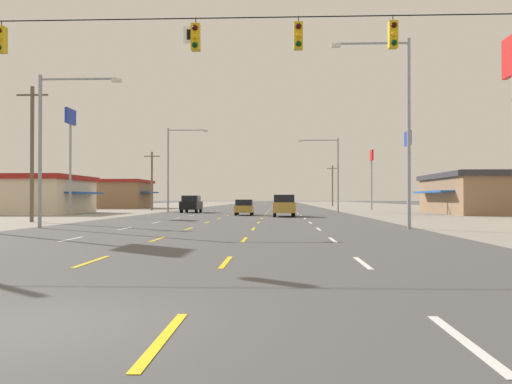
% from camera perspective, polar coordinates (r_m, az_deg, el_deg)
% --- Properties ---
extents(ground_plane, '(572.00, 572.00, 0.00)m').
position_cam_1_polar(ground_plane, '(72.83, -0.03, -1.99)').
color(ground_plane, '#4C4C4F').
extents(lot_apron_left, '(28.00, 440.00, 0.01)m').
position_cam_1_polar(lot_apron_left, '(77.92, -18.54, -1.86)').
color(lot_apron_left, gray).
rests_on(lot_apron_left, ground).
extents(lot_apron_right, '(28.00, 440.00, 0.01)m').
position_cam_1_polar(lot_apron_right, '(75.92, 18.99, -1.89)').
color(lot_apron_right, gray).
rests_on(lot_apron_right, ground).
extents(lane_markings, '(10.64, 227.60, 0.01)m').
position_cam_1_polar(lane_markings, '(111.30, 0.82, -1.54)').
color(lane_markings, white).
rests_on(lane_markings, ground).
extents(signal_span_wire, '(25.93, 0.53, 8.88)m').
position_cam_1_polar(signal_span_wire, '(19.06, -6.29, 10.15)').
color(signal_span_wire, brown).
rests_on(signal_span_wire, ground).
extents(suv_inner_right_nearest, '(1.98, 4.90, 1.98)m').
position_cam_1_polar(suv_inner_right_nearest, '(48.82, 3.00, -1.42)').
color(suv_inner_right_nearest, '#B28C33').
rests_on(suv_inner_right_nearest, ground).
extents(hatchback_center_turn_near, '(1.72, 3.90, 1.54)m').
position_cam_1_polar(hatchback_center_turn_near, '(52.32, -1.26, -1.64)').
color(hatchback_center_turn_near, '#B28C33').
rests_on(hatchback_center_turn_near, ground).
extents(suv_far_left_mid, '(1.98, 4.90, 1.98)m').
position_cam_1_polar(suv_far_left_mid, '(62.57, -6.91, -1.25)').
color(suv_far_left_mid, black).
rests_on(suv_far_left_mid, ground).
extents(suv_inner_right_midfar, '(1.98, 4.90, 1.98)m').
position_cam_1_polar(suv_inner_right_midfar, '(111.74, 2.72, -1.01)').
color(suv_inner_right_midfar, red).
rests_on(suv_inner_right_midfar, ground).
extents(storefront_left_row_1, '(14.85, 12.09, 4.15)m').
position_cam_1_polar(storefront_left_row_1, '(64.27, -23.85, -0.23)').
color(storefront_left_row_1, beige).
rests_on(storefront_left_row_1, ground).
extents(storefront_left_row_2, '(14.03, 11.50, 4.77)m').
position_cam_1_polar(storefront_left_row_2, '(94.11, -15.30, -0.20)').
color(storefront_left_row_2, '#8C6B4C').
rests_on(storefront_left_row_2, ground).
extents(storefront_right_row_1, '(14.03, 16.17, 4.35)m').
position_cam_1_polar(storefront_right_row_1, '(62.87, 24.24, -0.13)').
color(storefront_right_row_1, '#8C6B4C').
rests_on(storefront_right_row_1, ground).
extents(pole_sign_left_row_1, '(0.24, 2.24, 10.15)m').
position_cam_1_polar(pole_sign_left_row_1, '(53.89, -19.16, 5.73)').
color(pole_sign_left_row_1, gray).
rests_on(pole_sign_left_row_1, ground).
extents(pole_sign_right_row_1, '(0.24, 2.04, 8.30)m').
position_cam_1_polar(pole_sign_right_row_1, '(55.11, 15.88, 4.12)').
color(pole_sign_right_row_1, gray).
rests_on(pole_sign_right_row_1, ground).
extents(pole_sign_right_row_2, '(0.24, 1.92, 8.77)m').
position_cam_1_polar(pole_sign_right_row_2, '(80.40, 12.21, 2.83)').
color(pole_sign_right_row_2, gray).
rests_on(pole_sign_right_row_2, ground).
extents(streetlight_left_row_0, '(4.66, 0.26, 8.53)m').
position_cam_1_polar(streetlight_left_row_0, '(31.98, -21.10, 5.50)').
color(streetlight_left_row_0, gray).
rests_on(streetlight_left_row_0, ground).
extents(streetlight_right_row_0, '(4.29, 0.26, 10.32)m').
position_cam_1_polar(streetlight_right_row_0, '(30.20, 15.20, 7.55)').
color(streetlight_right_row_0, gray).
rests_on(streetlight_right_row_0, ground).
extents(streetlight_left_row_1, '(4.90, 0.26, 10.10)m').
position_cam_1_polar(streetlight_left_row_1, '(65.00, -8.90, 3.08)').
color(streetlight_left_row_1, gray).
rests_on(streetlight_left_row_1, ground).
extents(streetlight_right_row_1, '(4.84, 0.26, 8.81)m').
position_cam_1_polar(streetlight_right_row_1, '(64.03, 8.22, 2.53)').
color(streetlight_right_row_1, gray).
rests_on(streetlight_right_row_1, ground).
extents(utility_pole_left_row_0, '(2.20, 0.26, 9.47)m').
position_cam_1_polar(utility_pole_left_row_0, '(40.50, -22.75, 4.01)').
color(utility_pole_left_row_0, brown).
rests_on(utility_pole_left_row_0, ground).
extents(utility_pole_left_row_1, '(2.20, 0.26, 8.06)m').
position_cam_1_polar(utility_pole_left_row_1, '(74.96, -11.04, 1.29)').
color(utility_pole_left_row_1, brown).
rests_on(utility_pole_left_row_1, ground).
extents(utility_pole_right_row_2, '(2.20, 0.26, 8.47)m').
position_cam_1_polar(utility_pole_right_row_2, '(111.58, 8.15, 0.74)').
color(utility_pole_right_row_2, brown).
rests_on(utility_pole_right_row_2, ground).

